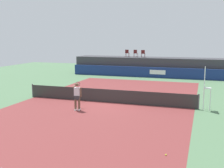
{
  "coord_description": "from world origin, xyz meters",
  "views": [
    {
      "loc": [
        6.42,
        -18.58,
        4.6
      ],
      "look_at": [
        -0.34,
        2.0,
        1.0
      ],
      "focal_mm": 45.19,
      "sensor_mm": 36.0,
      "label": 1
    }
  ],
  "objects_px": {
    "spectator_chair_far_left": "(127,53)",
    "spectator_chair_left": "(136,53)",
    "spectator_chair_center": "(143,53)",
    "umpire_chair": "(206,85)",
    "net_post_far": "(199,102)",
    "tennis_ball": "(166,155)",
    "net_post_near": "(33,90)",
    "tennis_player": "(77,95)"
  },
  "relations": [
    {
      "from": "spectator_chair_far_left",
      "to": "spectator_chair_left",
      "type": "relative_size",
      "value": 1.0
    },
    {
      "from": "spectator_chair_center",
      "to": "umpire_chair",
      "type": "relative_size",
      "value": 0.32
    },
    {
      "from": "spectator_chair_far_left",
      "to": "net_post_far",
      "type": "distance_m",
      "value": 17.95
    },
    {
      "from": "spectator_chair_far_left",
      "to": "tennis_ball",
      "type": "distance_m",
      "value": 24.83
    },
    {
      "from": "spectator_chair_center",
      "to": "net_post_far",
      "type": "height_order",
      "value": "spectator_chair_center"
    },
    {
      "from": "tennis_ball",
      "to": "net_post_far",
      "type": "bearing_deg",
      "value": 82.64
    },
    {
      "from": "spectator_chair_far_left",
      "to": "net_post_far",
      "type": "bearing_deg",
      "value": -59.84
    },
    {
      "from": "spectator_chair_far_left",
      "to": "net_post_far",
      "type": "height_order",
      "value": "spectator_chair_far_left"
    },
    {
      "from": "spectator_chair_far_left",
      "to": "spectator_chair_left",
      "type": "xyz_separation_m",
      "value": [
        1.08,
        0.0,
        0.0
      ]
    },
    {
      "from": "tennis_ball",
      "to": "umpire_chair",
      "type": "bearing_deg",
      "value": 79.89
    },
    {
      "from": "umpire_chair",
      "to": "tennis_ball",
      "type": "distance_m",
      "value": 8.26
    },
    {
      "from": "umpire_chair",
      "to": "tennis_ball",
      "type": "xyz_separation_m",
      "value": [
        -1.42,
        -7.99,
        -1.55
      ]
    },
    {
      "from": "spectator_chair_left",
      "to": "spectator_chair_center",
      "type": "distance_m",
      "value": 1.09
    },
    {
      "from": "net_post_far",
      "to": "net_post_near",
      "type": "bearing_deg",
      "value": 180.0
    },
    {
      "from": "spectator_chair_far_left",
      "to": "tennis_player",
      "type": "distance_m",
      "value": 18.22
    },
    {
      "from": "net_post_near",
      "to": "tennis_ball",
      "type": "distance_m",
      "value": 13.9
    },
    {
      "from": "tennis_player",
      "to": "spectator_chair_far_left",
      "type": "bearing_deg",
      "value": 95.13
    },
    {
      "from": "spectator_chair_left",
      "to": "spectator_chair_center",
      "type": "height_order",
      "value": "same"
    },
    {
      "from": "spectator_chair_left",
      "to": "net_post_far",
      "type": "distance_m",
      "value": 17.44
    },
    {
      "from": "spectator_chair_far_left",
      "to": "net_post_far",
      "type": "relative_size",
      "value": 0.89
    },
    {
      "from": "umpire_chair",
      "to": "net_post_near",
      "type": "bearing_deg",
      "value": -179.96
    },
    {
      "from": "net_post_near",
      "to": "spectator_chair_left",
      "type": "bearing_deg",
      "value": 73.62
    },
    {
      "from": "net_post_near",
      "to": "net_post_far",
      "type": "height_order",
      "value": "same"
    },
    {
      "from": "spectator_chair_far_left",
      "to": "tennis_ball",
      "type": "relative_size",
      "value": 13.06
    },
    {
      "from": "umpire_chair",
      "to": "spectator_chair_left",
      "type": "bearing_deg",
      "value": 118.24
    },
    {
      "from": "umpire_chair",
      "to": "spectator_chair_far_left",
      "type": "bearing_deg",
      "value": 121.26
    },
    {
      "from": "net_post_far",
      "to": "tennis_ball",
      "type": "distance_m",
      "value": 8.06
    },
    {
      "from": "net_post_far",
      "to": "tennis_player",
      "type": "bearing_deg",
      "value": -160.04
    },
    {
      "from": "spectator_chair_far_left",
      "to": "tennis_ball",
      "type": "xyz_separation_m",
      "value": [
        7.92,
        -23.38,
        -2.66
      ]
    },
    {
      "from": "umpire_chair",
      "to": "net_post_far",
      "type": "xyz_separation_m",
      "value": [
        -0.39,
        -0.01,
        -1.09
      ]
    },
    {
      "from": "spectator_chair_far_left",
      "to": "spectator_chair_left",
      "type": "height_order",
      "value": "same"
    },
    {
      "from": "spectator_chair_center",
      "to": "umpire_chair",
      "type": "distance_m",
      "value": 16.71
    },
    {
      "from": "tennis_player",
      "to": "tennis_ball",
      "type": "height_order",
      "value": "tennis_player"
    },
    {
      "from": "umpire_chair",
      "to": "tennis_ball",
      "type": "relative_size",
      "value": 40.59
    },
    {
      "from": "spectator_chair_center",
      "to": "tennis_ball",
      "type": "xyz_separation_m",
      "value": [
        5.82,
        -23.01,
        -2.66
      ]
    },
    {
      "from": "spectator_chair_far_left",
      "to": "spectator_chair_left",
      "type": "distance_m",
      "value": 1.08
    },
    {
      "from": "net_post_near",
      "to": "umpire_chair",
      "type": "bearing_deg",
      "value": 0.04
    },
    {
      "from": "spectator_chair_left",
      "to": "spectator_chair_center",
      "type": "bearing_deg",
      "value": -20.37
    },
    {
      "from": "umpire_chair",
      "to": "tennis_player",
      "type": "height_order",
      "value": "umpire_chair"
    },
    {
      "from": "tennis_player",
      "to": "tennis_ball",
      "type": "bearing_deg",
      "value": -40.19
    },
    {
      "from": "spectator_chair_center",
      "to": "tennis_player",
      "type": "height_order",
      "value": "spectator_chair_center"
    },
    {
      "from": "spectator_chair_far_left",
      "to": "net_post_near",
      "type": "xyz_separation_m",
      "value": [
        -3.45,
        -15.4,
        -2.19
      ]
    }
  ]
}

